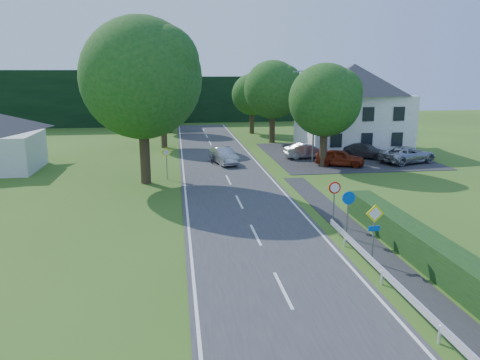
{
  "coord_description": "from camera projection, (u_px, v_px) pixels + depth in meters",
  "views": [
    {
      "loc": [
        -3.75,
        -9.56,
        7.97
      ],
      "look_at": [
        0.01,
        17.73,
        1.49
      ],
      "focal_mm": 35.0,
      "sensor_mm": 36.0,
      "label": 1
    }
  ],
  "objects": [
    {
      "name": "parking_pad",
      "position": [
        342.0,
        155.0,
        44.95
      ],
      "size": [
        14.0,
        16.0,
        0.04
      ],
      "primitive_type": "cube",
      "color": "black",
      "rests_on": "ground"
    },
    {
      "name": "tree_left_back",
      "position": [
        169.0,
        102.0,
        60.16
      ],
      "size": [
        6.6,
        6.6,
        8.07
      ],
      "primitive_type": null,
      "color": "#144514",
      "rests_on": "ground"
    },
    {
      "name": "parked_car_grey",
      "position": [
        365.0,
        151.0,
        43.32
      ],
      "size": [
        4.57,
        4.42,
        1.31
      ],
      "primitive_type": "imported",
      "rotation": [
        0.0,
        0.0,
        0.82
      ],
      "color": "#424247",
      "rests_on": "parking_pad"
    },
    {
      "name": "house_white",
      "position": [
        353.0,
        106.0,
        47.11
      ],
      "size": [
        10.6,
        8.4,
        8.6
      ],
      "color": "silver",
      "rests_on": "ground"
    },
    {
      "name": "line_edge_right",
      "position": [
        283.0,
        192.0,
        31.25
      ],
      "size": [
        0.12,
        80.0,
        0.01
      ],
      "primitive_type": "cube",
      "color": "white",
      "rests_on": "road"
    },
    {
      "name": "tree_left_far",
      "position": [
        163.0,
        107.0,
        48.47
      ],
      "size": [
        7.0,
        7.0,
        8.58
      ],
      "primitive_type": null,
      "color": "#144514",
      "rests_on": "ground"
    },
    {
      "name": "treeline_right",
      "position": [
        248.0,
        99.0,
        75.45
      ],
      "size": [
        30.0,
        5.0,
        7.0
      ],
      "primitive_type": "cube",
      "color": "black",
      "rests_on": "ground"
    },
    {
      "name": "sign_roundabout",
      "position": [
        348.0,
        205.0,
        22.32
      ],
      "size": [
        0.64,
        0.08,
        2.37
      ],
      "color": "gray",
      "rests_on": "ground"
    },
    {
      "name": "tree_right_mid",
      "position": [
        325.0,
        116.0,
        38.69
      ],
      "size": [
        7.0,
        7.0,
        8.58
      ],
      "primitive_type": null,
      "color": "#144514",
      "rests_on": "ground"
    },
    {
      "name": "moving_car",
      "position": [
        224.0,
        156.0,
        40.5
      ],
      "size": [
        2.4,
        4.43,
        1.38
      ],
      "primitive_type": "imported",
      "rotation": [
        0.0,
        0.0,
        0.24
      ],
      "color": "#9D9DA1",
      "rests_on": "road"
    },
    {
      "name": "motorcycle",
      "position": [
        214.0,
        156.0,
        41.2
      ],
      "size": [
        1.21,
        2.09,
        1.04
      ],
      "primitive_type": "imported",
      "rotation": [
        0.0,
        0.0,
        -0.28
      ],
      "color": "black",
      "rests_on": "road"
    },
    {
      "name": "sign_priority_left",
      "position": [
        166.0,
        157.0,
        34.64
      ],
      "size": [
        0.78,
        0.09,
        2.44
      ],
      "color": "gray",
      "rests_on": "ground"
    },
    {
      "name": "footpath",
      "position": [
        473.0,
        340.0,
        14.12
      ],
      "size": [
        1.5,
        44.0,
        0.04
      ],
      "primitive_type": "cube",
      "color": "black",
      "rests_on": "ground"
    },
    {
      "name": "line_edge_left",
      "position": [
        186.0,
        195.0,
        30.38
      ],
      "size": [
        0.12,
        80.0,
        0.01
      ],
      "primitive_type": "cube",
      "color": "white",
      "rests_on": "road"
    },
    {
      "name": "sign_priority_right",
      "position": [
        374.0,
        223.0,
        19.39
      ],
      "size": [
        0.78,
        0.09,
        2.59
      ],
      "color": "gray",
      "rests_on": "ground"
    },
    {
      "name": "tree_right_back",
      "position": [
        252.0,
        104.0,
        59.69
      ],
      "size": [
        6.2,
        6.2,
        7.56
      ],
      "primitive_type": null,
      "color": "#144514",
      "rests_on": "ground"
    },
    {
      "name": "parked_car_red",
      "position": [
        340.0,
        158.0,
        39.63
      ],
      "size": [
        4.41,
        3.1,
        1.39
      ],
      "primitive_type": "imported",
      "rotation": [
        0.0,
        0.0,
        1.17
      ],
      "color": "maroon",
      "rests_on": "parking_pad"
    },
    {
      "name": "parked_car_silver_a",
      "position": [
        307.0,
        151.0,
        43.08
      ],
      "size": [
        4.26,
        1.68,
        1.38
      ],
      "primitive_type": "imported",
      "rotation": [
        0.0,
        0.0,
        1.62
      ],
      "color": "#A2A3A7",
      "rests_on": "parking_pad"
    },
    {
      "name": "treeline_left",
      "position": [
        4.0,
        99.0,
        66.69
      ],
      "size": [
        44.0,
        6.0,
        8.0
      ],
      "primitive_type": "cube",
      "color": "black",
      "rests_on": "ground"
    },
    {
      "name": "parked_car_silver_b",
      "position": [
        408.0,
        155.0,
        40.94
      ],
      "size": [
        5.71,
        3.99,
        1.45
      ],
      "primitive_type": "imported",
      "rotation": [
        0.0,
        0.0,
        1.91
      ],
      "color": "#A5A5AC",
      "rests_on": "parking_pad"
    },
    {
      "name": "parasol",
      "position": [
        351.0,
        144.0,
        45.3
      ],
      "size": [
        2.67,
        2.69,
        1.96
      ],
      "primitive_type": "imported",
      "rotation": [
        0.0,
        0.0,
        -0.29
      ],
      "color": "#B51F0E",
      "rests_on": "parking_pad"
    },
    {
      "name": "tree_right_far",
      "position": [
        272.0,
        102.0,
        51.93
      ],
      "size": [
        7.4,
        7.4,
        9.09
      ],
      "primitive_type": null,
      "color": "#144514",
      "rests_on": "ground"
    },
    {
      "name": "road",
      "position": [
        235.0,
        194.0,
        30.82
      ],
      "size": [
        7.0,
        80.0,
        0.04
      ],
      "primitive_type": "cube",
      "color": "#333335",
      "rests_on": "ground"
    },
    {
      "name": "line_centre",
      "position": [
        235.0,
        193.0,
        30.81
      ],
      "size": [
        0.12,
        80.0,
        0.01
      ],
      "primitive_type": null,
      "color": "white",
      "rests_on": "road"
    },
    {
      "name": "sign_speed_limit",
      "position": [
        334.0,
        193.0,
        24.22
      ],
      "size": [
        0.64,
        0.11,
        2.37
      ],
      "color": "gray",
      "rests_on": "ground"
    },
    {
      "name": "streetlight",
      "position": [
        313.0,
        112.0,
        40.52
      ],
      "size": [
        2.03,
        0.18,
        8.0
      ],
      "color": "gray",
      "rests_on": "ground"
    },
    {
      "name": "tree_main",
      "position": [
        142.0,
        102.0,
        32.55
      ],
      "size": [
        9.4,
        9.4,
        11.64
      ],
      "primitive_type": null,
      "color": "#144514",
      "rests_on": "ground"
    }
  ]
}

